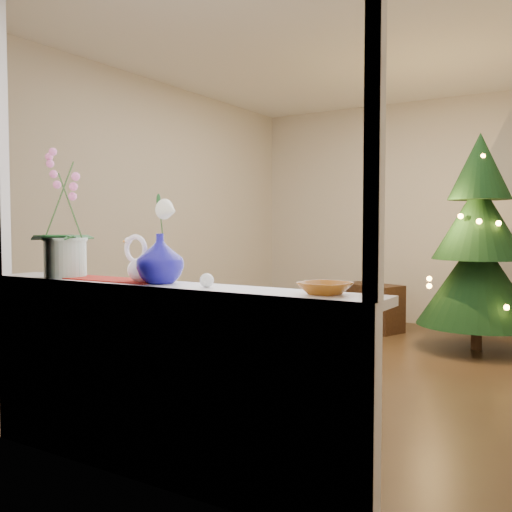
{
  "coord_description": "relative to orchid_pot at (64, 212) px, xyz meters",
  "views": [
    {
      "loc": [
        1.8,
        -4.42,
        1.19
      ],
      "look_at": [
        -0.08,
        -1.4,
        1.01
      ],
      "focal_mm": 40.0,
      "sensor_mm": 36.0,
      "label": 1
    }
  ],
  "objects": [
    {
      "name": "ground",
      "position": [
        0.66,
        2.39,
        -1.27
      ],
      "size": [
        5.0,
        5.0,
        0.0
      ],
      "primitive_type": "plane",
      "color": "#3C2918",
      "rests_on": "ground"
    },
    {
      "name": "wall_back",
      "position": [
        0.66,
        4.89,
        0.08
      ],
      "size": [
        4.5,
        0.1,
        2.7
      ],
      "primitive_type": "cube",
      "color": "beige",
      "rests_on": "ground"
    },
    {
      "name": "wall_front",
      "position": [
        0.66,
        -0.11,
        0.08
      ],
      "size": [
        4.5,
        0.1,
        2.7
      ],
      "primitive_type": "cube",
      "color": "beige",
      "rests_on": "ground"
    },
    {
      "name": "wall_left",
      "position": [
        -1.59,
        2.39,
        0.08
      ],
      "size": [
        0.1,
        5.0,
        2.7
      ],
      "primitive_type": "cube",
      "color": "beige",
      "rests_on": "ground"
    },
    {
      "name": "ceiling",
      "position": [
        0.66,
        2.39,
        1.43
      ],
      "size": [
        5.0,
        5.0,
        0.0
      ],
      "primitive_type": "plane",
      "color": "white",
      "rests_on": "wall_back"
    },
    {
      "name": "window_apron",
      "position": [
        0.66,
        -0.07,
        -0.83
      ],
      "size": [
        2.2,
        0.08,
        0.88
      ],
      "primitive_type": "cube",
      "color": "white",
      "rests_on": "ground"
    },
    {
      "name": "windowsill",
      "position": [
        0.66,
        0.02,
        -0.37
      ],
      "size": [
        2.2,
        0.26,
        0.04
      ],
      "primitive_type": "cube",
      "color": "white",
      "rests_on": "window_apron"
    },
    {
      "name": "window_frame",
      "position": [
        0.66,
        -0.08,
        0.43
      ],
      "size": [
        2.22,
        0.06,
        1.6
      ],
      "primitive_type": null,
      "color": "white",
      "rests_on": "windowsill"
    },
    {
      "name": "runner",
      "position": [
        0.28,
        0.02,
        -0.34
      ],
      "size": [
        0.7,
        0.2,
        0.01
      ],
      "primitive_type": "cube",
      "color": "maroon",
      "rests_on": "windowsill"
    },
    {
      "name": "orchid_pot",
      "position": [
        0.0,
        0.0,
        0.0
      ],
      "size": [
        0.26,
        0.26,
        0.69
      ],
      "primitive_type": null,
      "rotation": [
        0.0,
        0.0,
        -0.1
      ],
      "color": "white",
      "rests_on": "windowsill"
    },
    {
      "name": "swan",
      "position": [
        0.55,
        0.01,
        -0.24
      ],
      "size": [
        0.27,
        0.14,
        0.22
      ],
      "primitive_type": null,
      "rotation": [
        0.0,
        0.0,
        0.08
      ],
      "color": "white",
      "rests_on": "windowsill"
    },
    {
      "name": "blue_vase",
      "position": [
        0.65,
        0.02,
        -0.21
      ],
      "size": [
        0.31,
        0.31,
        0.27
      ],
      "primitive_type": "imported",
      "rotation": [
        0.0,
        0.0,
        -0.23
      ],
      "color": "#0B0769",
      "rests_on": "windowsill"
    },
    {
      "name": "lily",
      "position": [
        0.65,
        0.02,
        0.03
      ],
      "size": [
        0.15,
        0.09,
        0.2
      ],
      "primitive_type": null,
      "color": "silver",
      "rests_on": "blue_vase"
    },
    {
      "name": "paperweight",
      "position": [
        0.95,
        -0.01,
        -0.32
      ],
      "size": [
        0.08,
        0.08,
        0.06
      ],
      "primitive_type": "sphere",
      "rotation": [
        0.0,
        0.0,
        -0.42
      ],
      "color": "silver",
      "rests_on": "windowsill"
    },
    {
      "name": "amber_dish",
      "position": [
        1.5,
        0.03,
        -0.33
      ],
      "size": [
        0.2,
        0.2,
        0.04
      ],
      "primitive_type": "imported",
      "rotation": [
        0.0,
        0.0,
        -0.16
      ],
      "color": "#975314",
      "rests_on": "windowsill"
    },
    {
      "name": "xmas_tree",
      "position": [
        1.39,
        3.73,
        -0.23
      ],
      "size": [
        1.44,
        1.44,
        2.08
      ],
      "primitive_type": null,
      "rotation": [
        0.0,
        0.0,
        0.32
      ],
      "color": "black",
      "rests_on": "ground"
    },
    {
      "name": "side_table",
      "position": [
        0.16,
        4.15,
        -1.0
      ],
      "size": [
        0.79,
        0.57,
        0.53
      ],
      "primitive_type": "cube",
      "rotation": [
        0.0,
        0.0,
        -0.34
      ],
      "color": "black",
      "rests_on": "ground"
    }
  ]
}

